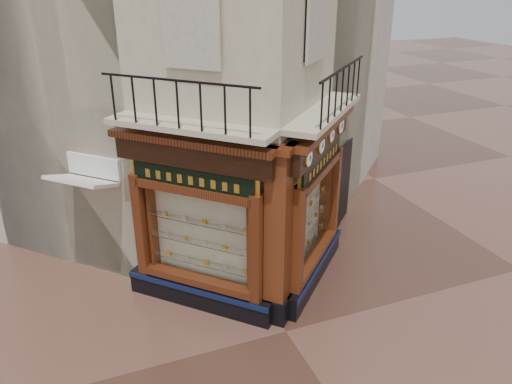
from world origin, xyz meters
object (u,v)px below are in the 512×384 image
corner_pilaster (278,240)px  signboard_left (192,179)px  clock_b (321,145)px  awning (97,282)px  clock_c (331,135)px  clock_a (308,158)px  clock_d (341,126)px  signboard_right (321,161)px

corner_pilaster → signboard_left: size_ratio=1.86×
clock_b → awning: 6.38m
clock_c → clock_a: bearing=180.0°
clock_d → signboard_left: bearing=145.6°
corner_pilaster → clock_c: corner_pilaster is taller
clock_b → awning: (-4.75, 2.22, -3.62)m
clock_c → signboard_right: 0.62m
clock_d → clock_a: bearing=-180.0°
clock_a → signboard_left: clock_a is taller
clock_b → signboard_left: bearing=126.4°
clock_d → signboard_right: 1.24m
signboard_left → awning: bearing=3.8°
clock_c → signboard_right: clock_c is taller
corner_pilaster → clock_d: 3.35m
awning → signboard_right: bearing=-155.0°
corner_pilaster → clock_b: (1.21, 0.61, 1.67)m
clock_b → signboard_right: (0.25, 0.40, -0.52)m
signboard_right → signboard_left: bearing=135.0°
clock_b → awning: clock_b is taller
awning → signboard_right: 6.16m
clock_a → clock_c: 1.63m
awning → clock_b: bearing=-160.1°
corner_pilaster → signboard_right: 2.12m
clock_a → clock_c: size_ratio=1.05×
corner_pilaster → clock_d: (2.33, 1.73, 1.67)m
signboard_right → corner_pilaster: bearing=169.8°
clock_b → signboard_left: 2.76m
clock_d → signboard_right: (-0.87, -0.71, -0.52)m
clock_c → awning: (-5.31, 1.67, -3.62)m
corner_pilaster → awning: size_ratio=2.76×
clock_d → signboard_left: size_ratio=0.19×
clock_a → awning: clock_a is taller
clock_d → signboard_left: 3.89m
signboard_right → clock_d: bearing=-5.6°
signboard_left → clock_a: bearing=-160.8°
clock_b → clock_c: bearing=-0.0°
corner_pilaster → clock_a: size_ratio=11.15×
corner_pilaster → clock_c: size_ratio=11.73×
clock_a → signboard_right: clock_a is taller
clock_a → clock_d: bearing=0.0°
awning → signboard_right: size_ratio=0.69×
clock_b → awning: bearing=109.9°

